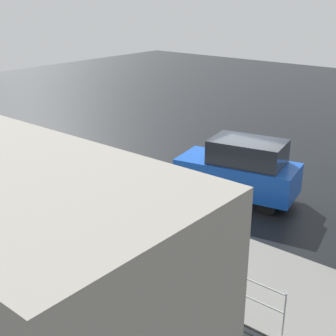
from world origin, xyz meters
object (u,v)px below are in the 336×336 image
object	(u,v)px
fire_hydrant	(108,175)
pedestrian	(88,165)
moving_hatchback	(240,169)
sign_post	(64,160)

from	to	relation	value
fire_hydrant	pedestrian	size ratio (longest dim) A/B	0.66
moving_hatchback	pedestrian	xyz separation A→B (m)	(4.90, 2.27, -0.34)
sign_post	fire_hydrant	bearing A→B (deg)	-82.76
fire_hydrant	pedestrian	world-z (taller)	pedestrian
pedestrian	sign_post	world-z (taller)	sign_post
fire_hydrant	sign_post	world-z (taller)	sign_post
fire_hydrant	pedestrian	xyz separation A→B (m)	(0.75, 0.26, 0.28)
moving_hatchback	fire_hydrant	size ratio (longest dim) A/B	5.18
moving_hatchback	pedestrian	size ratio (longest dim) A/B	3.41
pedestrian	sign_post	size ratio (longest dim) A/B	0.51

